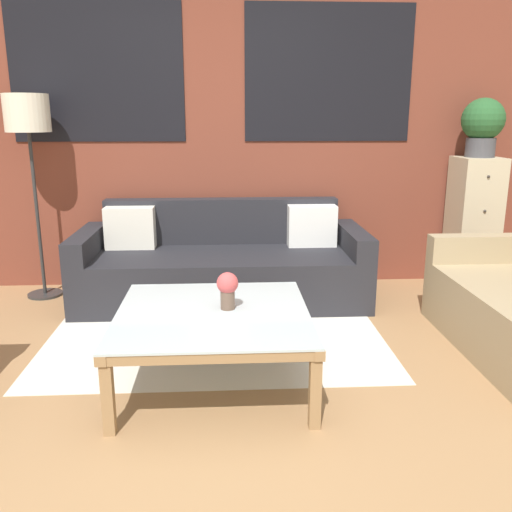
# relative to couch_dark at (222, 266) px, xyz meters

# --- Properties ---
(ground_plane) EXTENTS (16.00, 16.00, 0.00)m
(ground_plane) POSITION_rel_couch_dark_xyz_m (-0.04, -1.95, -0.28)
(ground_plane) COLOR #9E754C
(wall_back_brick) EXTENTS (8.40, 0.09, 2.80)m
(wall_back_brick) POSITION_rel_couch_dark_xyz_m (-0.04, 0.49, 1.13)
(wall_back_brick) COLOR brown
(wall_back_brick) RESTS_ON ground_plane
(rug) EXTENTS (2.25, 1.51, 0.00)m
(rug) POSITION_rel_couch_dark_xyz_m (-0.04, -0.80, -0.27)
(rug) COLOR silver
(rug) RESTS_ON ground_plane
(couch_dark) EXTENTS (2.28, 0.88, 0.78)m
(couch_dark) POSITION_rel_couch_dark_xyz_m (0.00, 0.00, 0.00)
(couch_dark) COLOR #232328
(couch_dark) RESTS_ON ground_plane
(coffee_table) EXTENTS (1.05, 1.05, 0.42)m
(coffee_table) POSITION_rel_couch_dark_xyz_m (-0.04, -1.46, 0.09)
(coffee_table) COLOR silver
(coffee_table) RESTS_ON ground_plane
(floor_lamp) EXTENTS (0.34, 0.34, 1.62)m
(floor_lamp) POSITION_rel_couch_dark_xyz_m (-1.49, 0.16, 1.12)
(floor_lamp) COLOR #2D2D2D
(floor_lamp) RESTS_ON ground_plane
(drawer_cabinet) EXTENTS (0.36, 0.40, 1.12)m
(drawer_cabinet) POSITION_rel_couch_dark_xyz_m (2.15, 0.22, 0.29)
(drawer_cabinet) COLOR #C6B793
(drawer_cabinet) RESTS_ON ground_plane
(potted_plant) EXTENTS (0.35, 0.35, 0.48)m
(potted_plant) POSITION_rel_couch_dark_xyz_m (2.15, 0.22, 1.11)
(potted_plant) COLOR #47474C
(potted_plant) RESTS_ON drawer_cabinet
(flower_vase) EXTENTS (0.12, 0.12, 0.21)m
(flower_vase) POSITION_rel_couch_dark_xyz_m (0.04, -1.41, 0.27)
(flower_vase) COLOR brown
(flower_vase) RESTS_ON coffee_table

